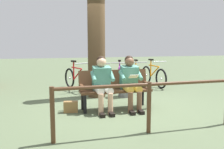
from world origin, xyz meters
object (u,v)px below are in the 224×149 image
(tree_trunk, at_px, (96,39))
(litter_bin, at_px, (125,83))
(person_companion, at_px, (102,81))
(bicycle_orange, at_px, (101,79))
(person_reading, at_px, (130,80))
(handbag, at_px, (71,107))
(bicycle_purple, at_px, (76,79))
(bench, at_px, (115,86))
(bicycle_blue, at_px, (153,76))
(bicycle_red, at_px, (119,78))
(bicycle_green, at_px, (137,77))

(tree_trunk, relative_size, litter_bin, 4.32)
(person_companion, relative_size, bicycle_orange, 0.72)
(person_reading, xyz_separation_m, handbag, (1.32, -0.09, -0.54))
(handbag, relative_size, bicycle_purple, 0.19)
(bench, distance_m, bicycle_purple, 2.45)
(bench, distance_m, bicycle_orange, 2.21)
(person_reading, relative_size, bicycle_blue, 0.72)
(bicycle_blue, distance_m, bicycle_orange, 1.92)
(person_companion, distance_m, bicycle_purple, 2.57)
(bicycle_purple, bearing_deg, bicycle_red, 65.42)
(handbag, bearing_deg, litter_bin, -144.31)
(bench, height_order, person_reading, person_reading)
(person_companion, bearing_deg, bicycle_red, -114.69)
(bicycle_green, distance_m, bicycle_red, 0.63)
(handbag, bearing_deg, bicycle_red, -127.94)
(tree_trunk, bearing_deg, bicycle_orange, -110.36)
(handbag, relative_size, litter_bin, 0.41)
(tree_trunk, bearing_deg, person_companion, 82.84)
(handbag, distance_m, bicycle_blue, 3.98)
(person_companion, xyz_separation_m, handbag, (0.68, -0.09, -0.54))
(bicycle_red, distance_m, bicycle_purple, 1.38)
(bicycle_orange, xyz_separation_m, bicycle_purple, (0.75, -0.18, 0.00))
(bicycle_green, xyz_separation_m, bicycle_red, (0.63, 0.06, 0.00))
(bicycle_orange, distance_m, bicycle_purple, 0.78)
(person_reading, bearing_deg, bicycle_green, -113.98)
(bicycle_orange, bearing_deg, person_reading, 9.60)
(handbag, xyz_separation_m, bicycle_orange, (-1.19, -2.27, 0.24))
(person_reading, height_order, handbag, person_reading)
(person_reading, relative_size, bicycle_orange, 0.72)
(person_companion, distance_m, bicycle_red, 2.69)
(handbag, xyz_separation_m, bicycle_blue, (-3.10, -2.49, 0.24))
(bench, distance_m, person_reading, 0.39)
(person_companion, xyz_separation_m, bicycle_purple, (0.24, -2.54, -0.30))
(person_companion, distance_m, bicycle_blue, 3.55)
(person_reading, relative_size, litter_bin, 1.63)
(bicycle_green, distance_m, bicycle_purple, 2.01)
(bicycle_purple, bearing_deg, bench, -6.05)
(handbag, xyz_separation_m, bicycle_red, (-1.82, -2.33, 0.24))
(bench, xyz_separation_m, bicycle_green, (-1.45, -2.31, -0.15))
(bench, height_order, handbag, bench)
(litter_bin, bearing_deg, bicycle_green, -124.05)
(tree_trunk, xyz_separation_m, bicycle_purple, (0.43, -1.06, -1.23))
(tree_trunk, bearing_deg, bicycle_blue, -153.90)
(person_companion, relative_size, bicycle_blue, 0.72)
(bicycle_green, bearing_deg, bicycle_purple, -82.15)
(person_reading, distance_m, bicycle_red, 2.49)
(bicycle_blue, relative_size, bicycle_green, 1.01)
(handbag, bearing_deg, bicycle_blue, -141.21)
(tree_trunk, distance_m, bicycle_green, 2.24)
(person_reading, xyz_separation_m, person_companion, (0.64, -0.01, -0.00))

